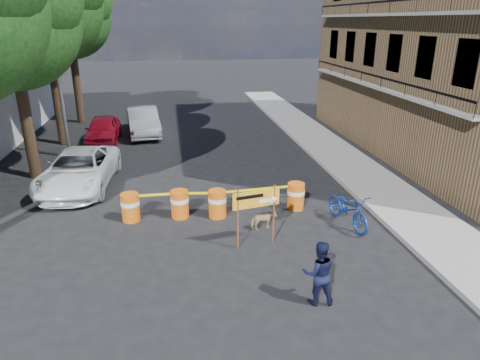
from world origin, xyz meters
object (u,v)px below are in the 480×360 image
object	(u,v)px
suv_white	(79,170)
bicycle	(349,193)
barrel_far_left	(130,207)
barrel_mid_left	(180,203)
sedan_silver	(143,121)
dog	(263,220)
detour_sign	(262,203)
barrel_far_right	(296,195)
pedestrian	(319,273)
sedan_red	(103,130)
barrel_mid_right	(217,203)

from	to	relation	value
suv_white	bicycle	bearing A→B (deg)	-23.25
barrel_far_left	barrel_mid_left	xyz separation A→B (m)	(1.53, 0.00, 0.00)
bicycle	sedan_silver	bearing A→B (deg)	107.70
dog	sedan_silver	size ratio (longest dim) A/B	0.16
barrel_mid_left	detour_sign	bearing A→B (deg)	-44.47
bicycle	dog	distance (m)	2.72
barrel_far_right	pedestrian	bearing A→B (deg)	-100.69
bicycle	suv_white	distance (m)	9.84
bicycle	sedan_red	xyz separation A→B (m)	(-8.68, 11.10, -0.38)
barrel_mid_right	pedestrian	xyz separation A→B (m)	(1.70, -4.79, 0.28)
pedestrian	sedan_red	size ratio (longest dim) A/B	0.39
barrel_far_left	detour_sign	bearing A→B (deg)	-30.05
bicycle	sedan_red	distance (m)	14.10
barrel_mid_left	barrel_mid_right	distance (m)	1.20
barrel_mid_right	detour_sign	bearing A→B (deg)	-63.16
barrel_mid_left	pedestrian	distance (m)	5.74
pedestrian	sedan_red	distance (m)	16.05
pedestrian	bicycle	size ratio (longest dim) A/B	0.72
barrel_far_right	suv_white	size ratio (longest dim) A/B	0.18
pedestrian	barrel_far_right	bearing A→B (deg)	-93.70
pedestrian	bicycle	xyz separation A→B (m)	(2.17, 3.58, 0.29)
barrel_mid_right	bicycle	xyz separation A→B (m)	(3.87, -1.22, 0.57)
suv_white	sedan_silver	xyz separation A→B (m)	(1.96, 7.78, 0.05)
barrel_far_right	dog	size ratio (longest dim) A/B	1.23
barrel_mid_right	sedan_silver	xyz separation A→B (m)	(-2.85, 11.17, 0.27)
barrel_mid_right	pedestrian	size ratio (longest dim) A/B	0.60
detour_sign	pedestrian	bearing A→B (deg)	-87.76
barrel_far_right	barrel_mid_right	bearing A→B (deg)	-175.49
barrel_far_right	sedan_red	distance (m)	12.21
barrel_far_right	sedan_red	bearing A→B (deg)	127.63
sedan_silver	barrel_far_right	bearing A→B (deg)	-70.46
barrel_mid_right	bicycle	size ratio (longest dim) A/B	0.43
barrel_far_left	sedan_red	distance (m)	9.95
sedan_silver	dog	bearing A→B (deg)	-78.60
barrel_far_right	bicycle	bearing A→B (deg)	-49.23
barrel_mid_left	barrel_mid_right	size ratio (longest dim) A/B	1.00
pedestrian	detour_sign	bearing A→B (deg)	-69.19
barrel_far_left	bicycle	distance (m)	6.75
barrel_mid_left	barrel_far_right	xyz separation A→B (m)	(3.83, 0.05, 0.00)
suv_white	pedestrian	bearing A→B (deg)	-46.79
barrel_far_right	detour_sign	size ratio (longest dim) A/B	0.52
barrel_far_left	pedestrian	world-z (taller)	pedestrian
barrel_mid_left	bicycle	xyz separation A→B (m)	(5.06, -1.37, 0.57)
barrel_mid_left	sedan_silver	world-z (taller)	sedan_silver
barrel_mid_right	barrel_far_right	world-z (taller)	same
dog	sedan_red	world-z (taller)	sedan_red
barrel_far_left	sedan_silver	size ratio (longest dim) A/B	0.20
barrel_mid_right	sedan_silver	distance (m)	11.53
bicycle	pedestrian	bearing A→B (deg)	-132.06
barrel_mid_left	detour_sign	world-z (taller)	detour_sign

